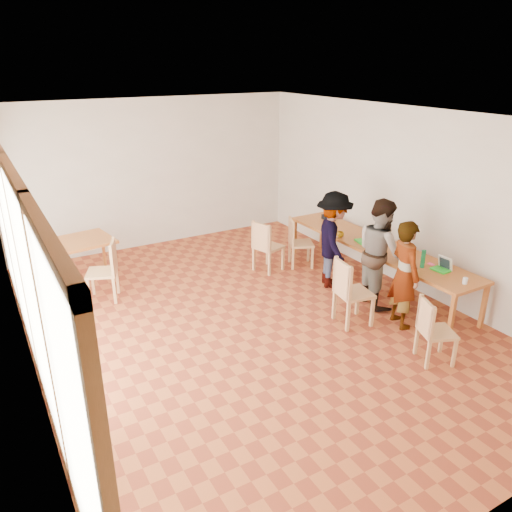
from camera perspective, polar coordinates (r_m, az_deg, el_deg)
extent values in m
plane|color=#A34F27|center=(7.59, -0.59, -7.48)|extent=(8.00, 8.00, 0.00)
cube|color=beige|center=(10.54, -11.51, 9.22)|extent=(6.00, 0.10, 3.00)
cube|color=beige|center=(4.31, 27.09, -11.79)|extent=(6.00, 0.10, 3.00)
cube|color=beige|center=(8.79, 16.78, 6.27)|extent=(0.10, 8.00, 3.00)
cube|color=white|center=(6.19, -25.26, -1.32)|extent=(0.10, 8.00, 3.00)
cube|color=white|center=(6.66, -0.69, 15.82)|extent=(6.00, 8.00, 0.04)
cube|color=#A25B24|center=(8.74, 13.52, 1.16)|extent=(0.80, 4.00, 0.05)
cube|color=#A25B24|center=(7.48, 21.45, -6.59)|extent=(0.06, 0.06, 0.70)
cube|color=#A25B24|center=(10.07, 4.44, 2.21)|extent=(0.06, 0.06, 0.70)
cube|color=#A25B24|center=(7.98, 24.58, -5.26)|extent=(0.06, 0.06, 0.70)
cube|color=#A25B24|center=(10.45, 7.53, 2.82)|extent=(0.06, 0.06, 0.70)
cube|color=#A25B24|center=(9.24, -19.03, 1.68)|extent=(0.90, 0.90, 0.05)
cube|color=#A25B24|center=(8.95, -20.64, -1.75)|extent=(0.05, 0.05, 0.70)
cube|color=#A25B24|center=(9.68, -21.49, -0.14)|extent=(0.05, 0.05, 0.70)
cube|color=#A25B24|center=(9.08, -15.84, -0.82)|extent=(0.05, 0.05, 0.70)
cube|color=#A25B24|center=(9.80, -17.03, 0.71)|extent=(0.05, 0.05, 0.70)
cube|color=tan|center=(6.89, 20.00, -8.19)|extent=(0.54, 0.54, 0.04)
cube|color=tan|center=(6.70, 18.83, -6.61)|extent=(0.19, 0.39, 0.43)
cube|color=tan|center=(7.49, 11.15, -4.20)|extent=(0.54, 0.54, 0.05)
cube|color=tan|center=(7.27, 9.86, -2.56)|extent=(0.12, 0.47, 0.50)
cube|color=tan|center=(9.20, 1.43, 1.06)|extent=(0.56, 0.56, 0.04)
cube|color=tan|center=(8.97, 0.60, 2.25)|extent=(0.18, 0.44, 0.47)
cube|color=tan|center=(9.44, 5.18, 1.42)|extent=(0.57, 0.57, 0.04)
cube|color=tan|center=(9.32, 4.05, 2.80)|extent=(0.21, 0.41, 0.45)
cube|color=tan|center=(8.44, -17.21, -1.81)|extent=(0.60, 0.60, 0.04)
cube|color=tan|center=(8.30, -15.99, -0.07)|extent=(0.22, 0.45, 0.49)
imported|color=gray|center=(7.49, 16.60, -2.02)|extent=(0.51, 0.66, 1.61)
imported|color=gray|center=(8.04, 14.00, 0.39)|extent=(0.89, 1.01, 1.74)
imported|color=gray|center=(8.54, 8.82, 1.81)|extent=(1.01, 1.24, 1.67)
cube|color=green|center=(7.93, 20.33, -1.50)|extent=(0.19, 0.26, 0.03)
cube|color=white|center=(7.96, 20.81, -0.75)|extent=(0.08, 0.23, 0.21)
cube|color=green|center=(8.90, 13.12, 1.86)|extent=(0.20, 0.27, 0.03)
cube|color=white|center=(8.94, 13.62, 2.56)|extent=(0.08, 0.25, 0.23)
cube|color=green|center=(8.78, 12.03, 1.65)|extent=(0.24, 0.29, 0.03)
cube|color=white|center=(8.79, 12.59, 2.26)|extent=(0.13, 0.24, 0.21)
imported|color=#BF8A0C|center=(8.94, 9.62, 2.44)|extent=(0.14, 0.14, 0.10)
cylinder|color=#147D41|center=(7.91, 18.55, -0.32)|extent=(0.07, 0.07, 0.28)
cylinder|color=silver|center=(7.59, 22.79, -2.63)|extent=(0.07, 0.07, 0.09)
cylinder|color=white|center=(8.92, 13.96, 1.93)|extent=(0.08, 0.08, 0.06)
cube|color=#EF3F8A|center=(8.11, 19.39, -0.88)|extent=(0.05, 0.10, 0.01)
cube|color=black|center=(9.88, 8.29, 4.37)|extent=(0.16, 0.26, 0.09)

